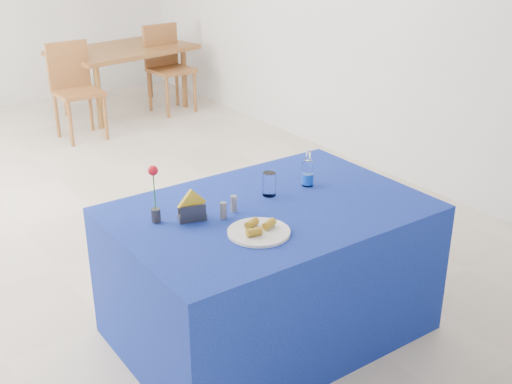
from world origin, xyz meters
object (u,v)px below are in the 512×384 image
Objects in this scene: plate at (259,232)px; chair_bg_left at (74,84)px; water_bottle at (308,174)px; blue_table at (269,271)px; chair_bg_right at (167,62)px; oak_table at (124,55)px.

chair_bg_left reaches higher than plate.
plate is at bearing -149.89° from water_bottle.
chair_bg_left is at bearing 84.11° from blue_table.
plate is at bearing -117.44° from chair_bg_right.
oak_table is (1.45, 4.75, -0.09)m from plate.
plate is 0.31× the size of chair_bg_left.
blue_table is at bearing 43.79° from plate.
blue_table is 3.98m from chair_bg_left.
chair_bg_right reaches higher than water_bottle.
oak_table is 1.69× the size of chair_bg_right.
oak_table is 1.72× the size of chair_bg_left.
water_bottle is (0.35, 0.12, 0.45)m from blue_table.
chair_bg_right is (1.32, 4.20, -0.25)m from water_bottle.
water_bottle is (0.57, 0.33, 0.06)m from plate.
plate is 0.19× the size of blue_table.
oak_table is at bearing 148.77° from chair_bg_right.
blue_table is at bearing -115.92° from chair_bg_right.
oak_table is 1.01m from chair_bg_left.
plate is 0.30× the size of chair_bg_right.
oak_table is at bearing 33.56° from chair_bg_left.
blue_table is (0.22, 0.21, -0.39)m from plate.
water_bottle is 3.85m from chair_bg_left.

